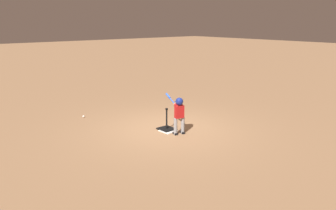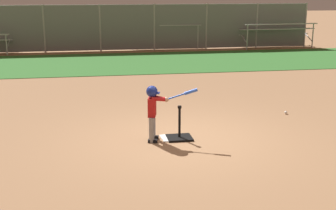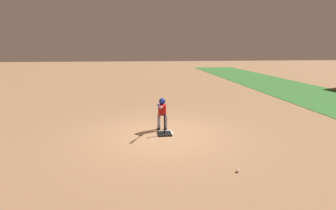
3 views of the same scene
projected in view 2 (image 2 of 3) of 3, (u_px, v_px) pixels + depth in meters
ground_plane at (183, 139)px, 9.31m from camera, size 90.00×90.00×0.00m
grass_outfield_strip at (135, 62)px, 18.55m from camera, size 56.00×5.33×0.02m
backstop_fence at (127, 26)px, 21.69m from camera, size 17.69×0.08×2.15m
home_plate at (172, 138)px, 9.39m from camera, size 0.47×0.47×0.02m
batting_tee at (179, 135)px, 9.34m from camera, size 0.50×0.45×0.68m
batter_child at (154, 106)px, 9.07m from camera, size 0.98×0.42×1.11m
baseball at (286, 113)px, 11.14m from camera, size 0.07×0.07×0.07m
bleachers_far_left at (163, 35)px, 23.13m from camera, size 3.52×2.38×1.19m
bleachers_center at (271, 34)px, 23.36m from camera, size 3.79×2.58×1.23m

